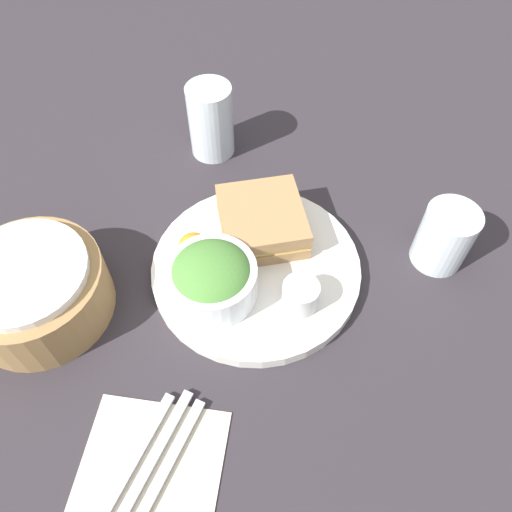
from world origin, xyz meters
TOP-DOWN VIEW (x-y plane):
  - ground_plane at (0.00, 0.00)m, footprint 4.00×4.00m
  - plate at (0.00, 0.00)m, footprint 0.29×0.29m
  - sandwich at (0.06, -0.00)m, footprint 0.15×0.15m
  - salad_bowl at (-0.05, 0.05)m, footprint 0.12×0.12m
  - dressing_cup at (-0.05, -0.06)m, footprint 0.05×0.05m
  - orange_wedge at (0.00, 0.08)m, footprint 0.04×0.04m
  - drink_glass at (0.24, 0.11)m, footprint 0.07×0.07m
  - bread_basket at (-0.10, 0.27)m, footprint 0.19×0.19m
  - napkin at (-0.27, 0.08)m, footprint 0.14×0.15m
  - fork at (-0.27, 0.06)m, footprint 0.16×0.06m
  - knife at (-0.27, 0.08)m, footprint 0.17×0.06m
  - spoon at (-0.26, 0.09)m, footprint 0.15×0.05m
  - water_glass at (0.06, -0.25)m, footprint 0.07×0.07m

SIDE VIEW (x-z plane):
  - ground_plane at x=0.00m, z-range 0.00..0.00m
  - napkin at x=-0.27m, z-range 0.00..0.00m
  - fork at x=-0.27m, z-range 0.00..0.01m
  - knife at x=-0.27m, z-range 0.00..0.01m
  - spoon at x=-0.26m, z-range 0.00..0.01m
  - plate at x=0.00m, z-range 0.00..0.02m
  - dressing_cup at x=-0.05m, z-range 0.02..0.06m
  - orange_wedge at x=0.00m, z-range 0.02..0.06m
  - sandwich at x=0.06m, z-range 0.02..0.07m
  - bread_basket at x=-0.10m, z-range 0.00..0.09m
  - water_glass at x=0.06m, z-range 0.00..0.09m
  - salad_bowl at x=-0.05m, z-range 0.02..0.09m
  - drink_glass at x=0.24m, z-range 0.00..0.12m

